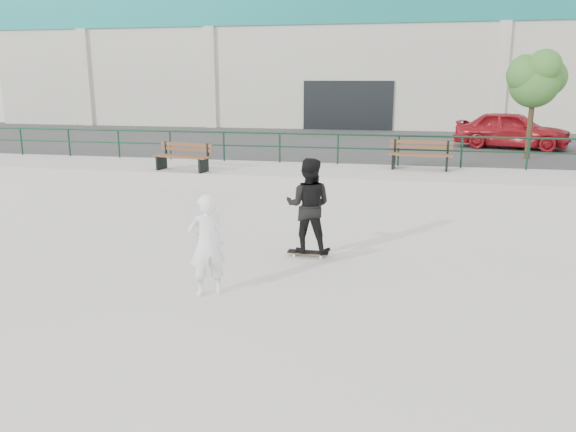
% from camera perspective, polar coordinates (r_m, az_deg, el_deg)
% --- Properties ---
extents(ground, '(120.00, 120.00, 0.00)m').
position_cam_1_polar(ground, '(9.18, -9.39, -7.56)').
color(ground, '#B7B2A8').
rests_on(ground, ground).
extents(ledge, '(30.00, 3.00, 0.50)m').
position_cam_1_polar(ledge, '(18.01, 1.38, 3.99)').
color(ledge, '#BDB6AC').
rests_on(ledge, ground).
extents(parking_strip, '(60.00, 14.00, 0.50)m').
position_cam_1_polar(parking_strip, '(26.33, 4.71, 7.07)').
color(parking_strip, '#363636').
rests_on(parking_strip, ground).
extents(railing, '(28.00, 0.06, 1.03)m').
position_cam_1_polar(railing, '(19.14, 2.10, 7.57)').
color(railing, '#133622').
rests_on(railing, ledge).
extents(commercial_building, '(44.20, 16.33, 8.00)m').
position_cam_1_polar(commercial_building, '(40.10, 7.39, 15.49)').
color(commercial_building, silver).
rests_on(commercial_building, ground).
extents(bench_left, '(1.95, 0.92, 0.86)m').
position_cam_1_polar(bench_left, '(17.96, -10.62, 5.92)').
color(bench_left, brown).
rests_on(bench_left, ledge).
extents(bench_right, '(2.02, 0.73, 0.91)m').
position_cam_1_polar(bench_right, '(18.39, 13.29, 6.05)').
color(bench_right, brown).
rests_on(bench_right, ledge).
extents(tree, '(2.14, 1.90, 3.80)m').
position_cam_1_polar(tree, '(21.97, 23.85, 12.74)').
color(tree, '#4E3C27').
rests_on(tree, parking_strip).
extents(red_car, '(4.82, 3.03, 1.53)m').
position_cam_1_polar(red_car, '(25.12, 21.80, 8.14)').
color(red_car, maroon).
rests_on(red_car, parking_strip).
extents(skateboard, '(0.78, 0.22, 0.09)m').
position_cam_1_polar(skateboard, '(10.77, 2.05, -3.73)').
color(skateboard, black).
rests_on(skateboard, ground).
extents(standing_skater, '(0.89, 0.70, 1.80)m').
position_cam_1_polar(standing_skater, '(10.53, 2.09, 1.06)').
color(standing_skater, black).
rests_on(standing_skater, skateboard).
extents(seated_skater, '(0.70, 0.64, 1.61)m').
position_cam_1_polar(seated_skater, '(8.79, -8.25, -2.95)').
color(seated_skater, white).
rests_on(seated_skater, ground).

